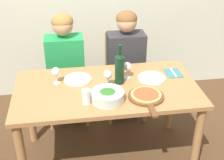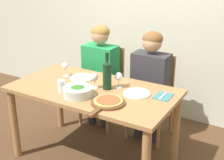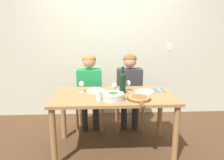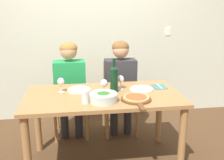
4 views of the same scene
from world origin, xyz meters
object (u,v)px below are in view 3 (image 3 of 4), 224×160
object	(u,v)px
person_man	(130,85)
wine_glass_right	(128,84)
wine_bottle	(123,82)
fork_on_napkin	(159,90)
chair_right	(128,97)
chair_left	(90,98)
person_woman	(90,85)
wine_glass_left	(81,85)
dinner_plate_left	(95,91)
pizza_on_board	(139,98)
broccoli_bowl	(113,96)
water_tumbler	(99,96)
dinner_plate_right	(144,92)
wine_glass_centre	(115,86)

from	to	relation	value
person_man	wine_glass_right	xyz separation A→B (m)	(-0.09, -0.51, 0.15)
wine_bottle	fork_on_napkin	bearing A→B (deg)	10.53
chair_right	wine_glass_right	world-z (taller)	chair_right
chair_left	person_woman	world-z (taller)	person_woman
wine_glass_left	fork_on_napkin	distance (m)	1.05
person_man	wine_glass_left	world-z (taller)	person_man
dinner_plate_left	wine_glass_right	distance (m)	0.44
person_man	pizza_on_board	world-z (taller)	person_man
chair_left	wine_glass_right	distance (m)	0.91
broccoli_bowl	water_tumbler	distance (m)	0.17
pizza_on_board	broccoli_bowl	bearing A→B (deg)	178.64
chair_left	wine_glass_right	bearing A→B (deg)	-49.54
chair_right	wine_glass_right	size ratio (longest dim) A/B	6.11
dinner_plate_right	chair_right	bearing A→B (deg)	100.11
chair_left	person_woman	xyz separation A→B (m)	(-0.00, -0.11, 0.23)
fork_on_napkin	person_man	bearing A→B (deg)	124.66
chair_right	wine_glass_centre	distance (m)	0.89
wine_glass_right	chair_right	bearing A→B (deg)	81.67
pizza_on_board	wine_glass_left	bearing A→B (deg)	154.16
broccoli_bowl	water_tumbler	world-z (taller)	water_tumbler
person_woman	pizza_on_board	size ratio (longest dim) A/B	2.84
broccoli_bowl	dinner_plate_left	size ratio (longest dim) A/B	1.08
chair_left	wine_glass_left	xyz separation A→B (m)	(-0.08, -0.63, 0.38)
pizza_on_board	fork_on_napkin	xyz separation A→B (m)	(0.34, 0.37, -0.01)
person_woman	water_tumbler	xyz separation A→B (m)	(0.15, -0.87, 0.10)
wine_glass_left	wine_glass_right	xyz separation A→B (m)	(0.61, 0.01, 0.00)
wine_glass_left	person_man	bearing A→B (deg)	36.31
wine_bottle	wine_glass_centre	world-z (taller)	wine_bottle
person_man	wine_glass_centre	world-z (taller)	person_man
chair_right	dinner_plate_right	distance (m)	0.74
dinner_plate_left	wine_glass_right	size ratio (longest dim) A/B	1.60
dinner_plate_left	pizza_on_board	world-z (taller)	pizza_on_board
wine_glass_left	water_tumbler	size ratio (longest dim) A/B	1.28
wine_glass_right	dinner_plate_right	bearing A→B (deg)	-12.64
chair_left	dinner_plate_right	size ratio (longest dim) A/B	3.82
chair_right	wine_glass_centre	size ratio (longest dim) A/B	6.11
broccoli_bowl	wine_glass_right	world-z (taller)	wine_glass_right
person_man	pizza_on_board	distance (m)	0.86
wine_bottle	dinner_plate_right	size ratio (longest dim) A/B	1.45
chair_left	chair_right	size ratio (longest dim) A/B	1.00
person_woman	wine_glass_left	xyz separation A→B (m)	(-0.08, -0.52, 0.15)
broccoli_bowl	wine_bottle	bearing A→B (deg)	62.27
chair_right	wine_bottle	world-z (taller)	wine_bottle
person_woman	fork_on_napkin	bearing A→B (deg)	-26.96
pizza_on_board	wine_glass_right	bearing A→B (deg)	104.41
chair_left	person_man	distance (m)	0.68
wine_bottle	dinner_plate_right	world-z (taller)	wine_bottle
dinner_plate_right	person_man	bearing A→B (deg)	102.10
wine_glass_left	wine_glass_centre	bearing A→B (deg)	-15.22
broccoli_bowl	wine_glass_left	bearing A→B (deg)	139.84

